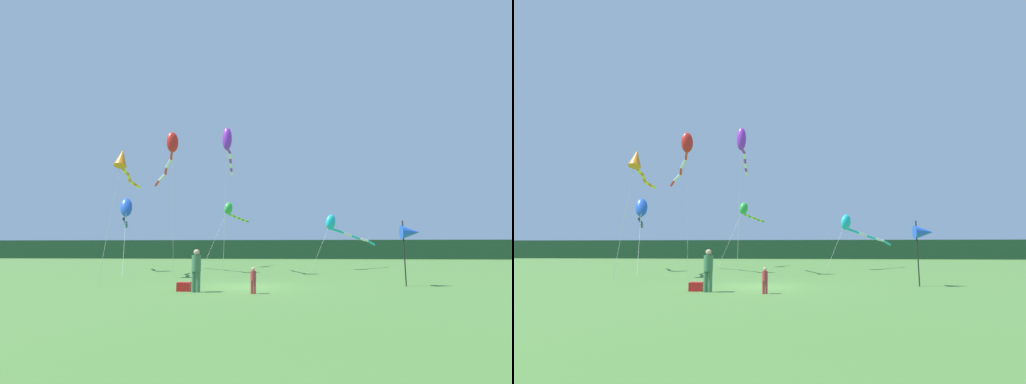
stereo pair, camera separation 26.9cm
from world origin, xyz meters
TOP-DOWN VIEW (x-y plane):
  - ground_plane at (0.00, 0.00)m, footprint 120.00×120.00m
  - distant_treeline at (0.00, 45.00)m, footprint 108.00×3.51m
  - person_adult at (-1.92, -2.40)m, footprint 0.40×0.40m
  - person_child at (0.57, -2.75)m, footprint 0.24×0.24m
  - cooler_box at (-2.53, -2.07)m, footprint 0.57×0.39m
  - banner_flag_pole at (8.15, 0.77)m, footprint 0.90×0.70m
  - kite_purple at (-2.25, 7.87)m, footprint 0.74×5.99m
  - kite_red at (-7.03, 9.30)m, footprint 4.20×7.14m
  - kite_blue at (-10.97, 10.55)m, footprint 3.51×7.92m
  - kite_orange at (-8.76, 4.72)m, footprint 0.99×6.33m
  - kite_green at (-3.53, 17.70)m, footprint 3.49×6.60m
  - kite_cyan at (6.48, 14.64)m, footprint 6.71×6.23m

SIDE VIEW (x-z plane):
  - ground_plane at x=0.00m, z-range 0.00..0.00m
  - cooler_box at x=-2.53m, z-range 0.00..0.38m
  - person_child at x=0.57m, z-range 0.06..1.14m
  - person_adult at x=-1.92m, z-range 0.11..1.91m
  - distant_treeline at x=0.00m, z-range 0.00..3.12m
  - banner_flag_pole at x=8.15m, z-range 1.00..4.22m
  - kite_cyan at x=6.48m, z-range 1.32..6.21m
  - kite_blue at x=-10.97m, z-range 1.95..7.98m
  - kite_green at x=-3.53m, z-range 2.36..8.83m
  - kite_orange at x=-8.76m, z-range 3.32..11.70m
  - kite_purple at x=-2.25m, z-range 4.16..14.83m
  - kite_red at x=-7.03m, z-range 4.19..15.02m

